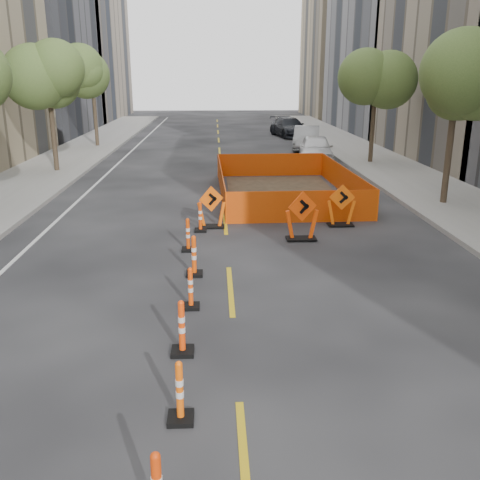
{
  "coord_description": "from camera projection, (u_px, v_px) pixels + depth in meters",
  "views": [
    {
      "loc": [
        -0.33,
        -7.58,
        4.81
      ],
      "look_at": [
        0.24,
        4.39,
        1.1
      ],
      "focal_mm": 40.0,
      "sensor_mm": 36.0,
      "label": 1
    }
  ],
  "objects": [
    {
      "name": "tree_r_c",
      "position": [
        376.0,
        80.0,
        28.7
      ],
      "size": [
        2.8,
        2.8,
        5.95
      ],
      "color": "#382B1E",
      "rests_on": "ground"
    },
    {
      "name": "chevron_sign_left",
      "position": [
        211.0,
        207.0,
        17.39
      ],
      "size": [
        1.07,
        0.88,
        1.39
      ],
      "primitive_type": null,
      "rotation": [
        0.0,
        0.0,
        0.41
      ],
      "color": "#FF5D0A",
      "rests_on": "ground"
    },
    {
      "name": "sidewalk_right",
      "position": [
        458.0,
        204.0,
        20.51
      ],
      "size": [
        4.0,
        90.0,
        0.15
      ],
      "primitive_type": "cube",
      "color": "gray",
      "rests_on": "ground"
    },
    {
      "name": "parked_car_near",
      "position": [
        316.0,
        149.0,
        30.56
      ],
      "size": [
        2.35,
        4.69,
        1.53
      ],
      "primitive_type": "imported",
      "rotation": [
        0.0,
        0.0,
        -0.12
      ],
      "color": "white",
      "rests_on": "ground"
    },
    {
      "name": "chevron_sign_center",
      "position": [
        302.0,
        216.0,
        16.04
      ],
      "size": [
        1.13,
        0.85,
        1.52
      ],
      "primitive_type": null,
      "rotation": [
        0.0,
        0.0,
        0.27
      ],
      "color": "#FF490A",
      "rests_on": "ground"
    },
    {
      "name": "safety_fence",
      "position": [
        283.0,
        182.0,
        22.23
      ],
      "size": [
        5.37,
        8.92,
        1.1
      ],
      "primitive_type": null,
      "rotation": [
        0.0,
        0.0,
        0.02
      ],
      "color": "orange",
      "rests_on": "ground"
    },
    {
      "name": "ground_plane",
      "position": [
        238.0,
        385.0,
        8.67
      ],
      "size": [
        140.0,
        140.0,
        0.0
      ],
      "primitive_type": "plane",
      "color": "black"
    },
    {
      "name": "channelizer_5",
      "position": [
        194.0,
        256.0,
        13.25
      ],
      "size": [
        0.41,
        0.41,
        1.04
      ],
      "primitive_type": null,
      "color": "#F0490A",
      "rests_on": "ground"
    },
    {
      "name": "chevron_sign_right",
      "position": [
        341.0,
        205.0,
        17.58
      ],
      "size": [
        0.98,
        0.64,
        1.4
      ],
      "primitive_type": null,
      "rotation": [
        0.0,
        0.0,
        -0.09
      ],
      "color": "#E85709",
      "rests_on": "ground"
    },
    {
      "name": "tree_r_b",
      "position": [
        457.0,
        83.0,
        19.16
      ],
      "size": [
        2.8,
        2.8,
        5.95
      ],
      "color": "#382B1E",
      "rests_on": "ground"
    },
    {
      "name": "channelizer_4",
      "position": [
        191.0,
        288.0,
        11.39
      ],
      "size": [
        0.37,
        0.37,
        0.93
      ],
      "primitive_type": null,
      "color": "#FF480A",
      "rests_on": "ground"
    },
    {
      "name": "bld_right_d",
      "position": [
        419.0,
        10.0,
        44.84
      ],
      "size": [
        12.0,
        18.0,
        20.0
      ],
      "primitive_type": "cube",
      "color": "gray",
      "rests_on": "ground"
    },
    {
      "name": "channelizer_6",
      "position": [
        188.0,
        235.0,
        15.13
      ],
      "size": [
        0.38,
        0.38,
        0.96
      ],
      "primitive_type": null,
      "color": "#D84109",
      "rests_on": "ground"
    },
    {
      "name": "channelizer_2",
      "position": [
        180.0,
        391.0,
        7.63
      ],
      "size": [
        0.38,
        0.38,
        0.97
      ],
      "primitive_type": null,
      "color": "#FF5E0A",
      "rests_on": "ground"
    },
    {
      "name": "bld_left_e",
      "position": [
        59.0,
        25.0,
        57.99
      ],
      "size": [
        12.0,
        20.0,
        20.0
      ],
      "primitive_type": "cube",
      "color": "gray",
      "rests_on": "ground"
    },
    {
      "name": "channelizer_7",
      "position": [
        200.0,
        217.0,
        17.02
      ],
      "size": [
        0.39,
        0.39,
        0.98
      ],
      "primitive_type": null,
      "color": "#E94209",
      "rests_on": "ground"
    },
    {
      "name": "bld_right_e",
      "position": [
        360.0,
        46.0,
        62.98
      ],
      "size": [
        12.0,
        14.0,
        16.0
      ],
      "primitive_type": "cube",
      "color": "tan",
      "rests_on": "ground"
    },
    {
      "name": "bld_left_d",
      "position": [
        7.0,
        46.0,
        43.23
      ],
      "size": [
        12.0,
        16.0,
        14.0
      ],
      "primitive_type": "cube",
      "color": "#4C4C51",
      "rests_on": "ground"
    },
    {
      "name": "tree_l_c",
      "position": [
        48.0,
        81.0,
        26.04
      ],
      "size": [
        2.8,
        2.8,
        5.95
      ],
      "color": "#382B1E",
      "rests_on": "ground"
    },
    {
      "name": "parked_car_mid",
      "position": [
        307.0,
        138.0,
        35.52
      ],
      "size": [
        2.48,
        4.9,
        1.54
      ],
      "primitive_type": "imported",
      "rotation": [
        0.0,
        0.0,
        -0.19
      ],
      "color": "#9A9B9F",
      "rests_on": "ground"
    },
    {
      "name": "tree_l_d",
      "position": [
        92.0,
        79.0,
        35.58
      ],
      "size": [
        2.8,
        2.8,
        5.95
      ],
      "color": "#382B1E",
      "rests_on": "ground"
    },
    {
      "name": "channelizer_3",
      "position": [
        182.0,
        327.0,
        9.5
      ],
      "size": [
        0.41,
        0.41,
        1.04
      ],
      "primitive_type": null,
      "color": "#FF420A",
      "rests_on": "ground"
    },
    {
      "name": "parked_car_far",
      "position": [
        289.0,
        127.0,
        43.21
      ],
      "size": [
        3.07,
        5.5,
        1.51
      ],
      "primitive_type": "imported",
      "rotation": [
        0.0,
        0.0,
        0.19
      ],
      "color": "black",
      "rests_on": "ground"
    }
  ]
}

